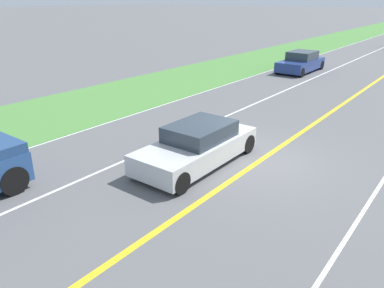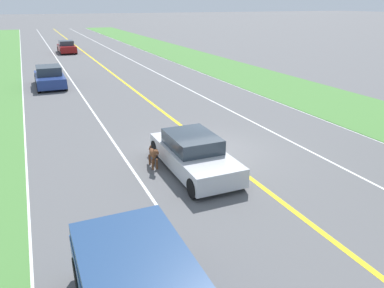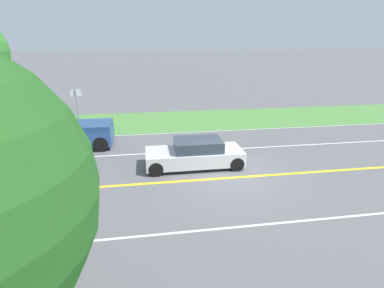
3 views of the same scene
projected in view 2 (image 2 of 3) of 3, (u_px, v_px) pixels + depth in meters
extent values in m
plane|color=#5B5B5E|center=(213.00, 150.00, 15.11)|extent=(400.00, 400.00, 0.00)
cube|color=yellow|center=(213.00, 150.00, 15.10)|extent=(0.18, 160.00, 0.01)
cube|color=white|center=(26.00, 181.00, 12.49)|extent=(0.14, 160.00, 0.01)
cube|color=white|center=(345.00, 128.00, 17.72)|extent=(0.14, 160.00, 0.01)
cube|color=white|center=(129.00, 164.00, 13.80)|extent=(0.10, 160.00, 0.01)
cube|color=white|center=(285.00, 138.00, 16.41)|extent=(0.10, 160.00, 0.01)
cube|color=silver|center=(194.00, 158.00, 13.12)|extent=(1.79, 4.43, 0.63)
cube|color=#2D3842|center=(192.00, 141.00, 13.07)|extent=(1.54, 2.13, 0.49)
cylinder|color=black|center=(194.00, 188.00, 11.33)|extent=(0.22, 0.64, 0.64)
cylinder|color=black|center=(156.00, 148.00, 14.42)|extent=(0.22, 0.64, 0.64)
cylinder|color=black|center=(240.00, 179.00, 11.94)|extent=(0.22, 0.64, 0.64)
cylinder|color=black|center=(194.00, 142.00, 15.02)|extent=(0.22, 0.64, 0.64)
ellipsoid|color=brown|center=(153.00, 153.00, 13.40)|extent=(0.28, 0.71, 0.28)
cylinder|color=brown|center=(153.00, 165.00, 13.28)|extent=(0.08, 0.08, 0.39)
cylinder|color=brown|center=(150.00, 160.00, 13.71)|extent=(0.08, 0.08, 0.39)
cylinder|color=brown|center=(157.00, 164.00, 13.33)|extent=(0.08, 0.08, 0.39)
cylinder|color=brown|center=(154.00, 159.00, 13.75)|extent=(0.08, 0.08, 0.39)
cylinder|color=brown|center=(155.00, 153.00, 13.10)|extent=(0.16, 0.20, 0.18)
sphere|color=brown|center=(156.00, 153.00, 12.96)|extent=(0.25, 0.25, 0.24)
ellipsoid|color=#331E14|center=(157.00, 155.00, 12.83)|extent=(0.11, 0.12, 0.09)
cone|color=#55301C|center=(154.00, 150.00, 12.92)|extent=(0.08, 0.08, 0.11)
cone|color=#55301C|center=(157.00, 150.00, 12.96)|extent=(0.08, 0.08, 0.11)
cylinder|color=brown|center=(150.00, 148.00, 13.78)|extent=(0.07, 0.26, 0.26)
cube|color=navy|center=(136.00, 263.00, 6.73)|extent=(1.94, 3.16, 0.29)
cylinder|color=black|center=(80.00, 276.00, 7.58)|extent=(0.22, 0.80, 0.80)
cylinder|color=black|center=(164.00, 254.00, 8.25)|extent=(0.22, 0.80, 0.80)
cube|color=navy|center=(50.00, 79.00, 26.35)|extent=(1.87, 4.48, 0.66)
cube|color=#2D3842|center=(49.00, 70.00, 26.28)|extent=(1.61, 2.15, 0.57)
cylinder|color=black|center=(39.00, 88.00, 24.53)|extent=(0.22, 0.63, 0.63)
cylinder|color=black|center=(36.00, 78.00, 27.67)|extent=(0.22, 0.63, 0.63)
cylinder|color=black|center=(66.00, 86.00, 25.16)|extent=(0.22, 0.63, 0.63)
cylinder|color=black|center=(60.00, 77.00, 28.30)|extent=(0.22, 0.63, 0.63)
cube|color=maroon|center=(67.00, 48.00, 43.90)|extent=(1.81, 4.29, 0.69)
cube|color=#2D3842|center=(66.00, 43.00, 43.83)|extent=(1.56, 2.06, 0.52)
cylinder|color=black|center=(61.00, 52.00, 42.18)|extent=(0.22, 0.63, 0.63)
cylinder|color=black|center=(58.00, 49.00, 45.15)|extent=(0.22, 0.63, 0.63)
cylinder|color=black|center=(76.00, 51.00, 42.79)|extent=(0.22, 0.63, 0.63)
cylinder|color=black|center=(72.00, 48.00, 45.76)|extent=(0.22, 0.63, 0.63)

